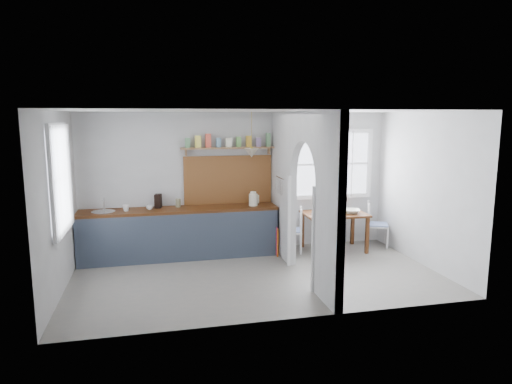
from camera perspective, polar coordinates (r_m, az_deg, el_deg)
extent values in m
cube|color=gray|center=(7.39, 0.24, -10.50)|extent=(5.80, 3.20, 0.01)
cube|color=silver|center=(6.95, 0.25, 10.11)|extent=(5.80, 3.20, 0.01)
cube|color=silver|center=(8.60, -2.17, 1.27)|extent=(5.80, 0.01, 2.60)
cube|color=silver|center=(5.53, 4.01, -3.29)|extent=(5.80, 0.01, 2.60)
cube|color=silver|center=(7.00, -23.56, -1.38)|extent=(0.01, 3.20, 2.60)
cube|color=silver|center=(8.20, 20.39, 0.29)|extent=(0.01, 3.20, 2.60)
cube|color=silver|center=(6.13, 9.20, -2.14)|extent=(0.12, 0.80, 2.60)
cube|color=silver|center=(8.18, 3.43, 0.85)|extent=(0.12, 1.20, 2.60)
cube|color=silver|center=(6.96, 6.28, 5.73)|extent=(0.12, 1.20, 1.05)
cube|color=#4C240E|center=(8.24, -9.51, -2.20)|extent=(3.50, 0.60, 0.05)
cube|color=#495265|center=(8.07, -9.30, -5.74)|extent=(3.50, 0.03, 0.85)
cube|color=black|center=(8.39, -9.45, -5.15)|extent=(3.46, 0.45, 0.85)
cylinder|color=silver|center=(8.27, -18.54, -2.42)|extent=(0.40, 0.40, 0.02)
cube|color=brown|center=(8.53, -3.50, 1.54)|extent=(1.65, 0.03, 0.90)
cube|color=#A67146|center=(8.39, -3.44, 5.52)|extent=(1.75, 0.20, 0.03)
cube|color=#4C8051|center=(8.29, -8.56, 6.12)|extent=(0.09, 0.09, 0.18)
cube|color=yellow|center=(8.31, -7.28, 6.15)|extent=(0.09, 0.09, 0.18)
cube|color=#C83D29|center=(8.33, -5.99, 6.19)|extent=(0.09, 0.09, 0.18)
cube|color=slate|center=(8.35, -4.72, 6.21)|extent=(0.09, 0.09, 0.18)
cube|color=beige|center=(8.38, -3.45, 6.24)|extent=(0.09, 0.09, 0.18)
cube|color=#5EA247|center=(8.41, -2.19, 6.26)|extent=(0.09, 0.09, 0.18)
cube|color=#BC8C1C|center=(8.45, -0.94, 6.28)|extent=(0.09, 0.09, 0.18)
cube|color=#82679E|center=(8.49, 0.30, 6.30)|extent=(0.09, 0.09, 0.18)
cube|color=#4C8051|center=(8.53, 1.52, 6.31)|extent=(0.09, 0.09, 0.18)
cone|color=beige|center=(8.13, -0.56, 4.92)|extent=(0.26, 0.26, 0.16)
cylinder|color=silver|center=(8.04, 3.03, 1.78)|extent=(0.02, 0.50, 0.02)
imported|color=white|center=(8.19, -15.94, -1.93)|extent=(0.15, 0.15, 0.11)
imported|color=silver|center=(8.22, -13.17, -1.86)|extent=(0.15, 0.15, 0.09)
cube|color=black|center=(8.36, -12.13, -1.10)|extent=(0.14, 0.18, 0.24)
cylinder|color=#756F51|center=(8.35, -9.72, -1.35)|extent=(0.11, 0.11, 0.15)
cube|color=#AB2B63|center=(8.36, 2.58, -6.15)|extent=(0.02, 0.03, 0.53)
cube|color=#BC4B13|center=(8.30, 2.71, -6.45)|extent=(0.02, 0.03, 0.55)
imported|color=silver|center=(8.71, 11.84, -2.38)|extent=(0.40, 0.40, 0.08)
imported|color=slate|center=(8.51, 9.27, -2.52)|extent=(0.13, 0.13, 0.10)
cylinder|color=#292322|center=(8.52, 7.34, -2.75)|extent=(0.20, 0.20, 0.01)
imported|color=#6F4781|center=(8.91, 9.22, -1.67)|extent=(0.21, 0.21, 0.19)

